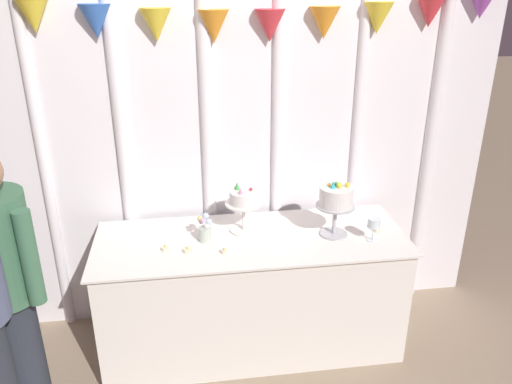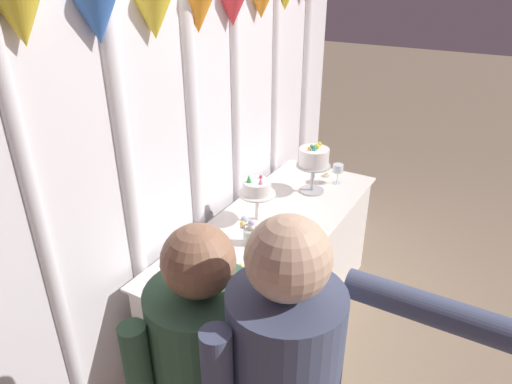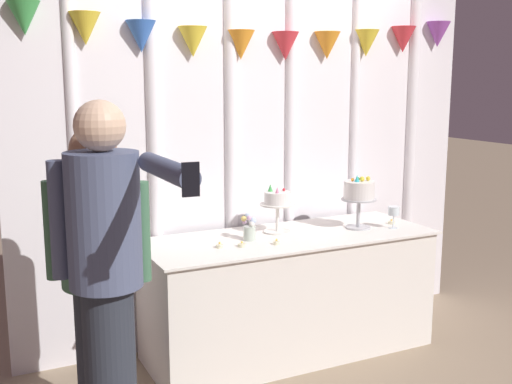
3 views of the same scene
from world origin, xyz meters
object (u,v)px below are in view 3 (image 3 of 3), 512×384
at_px(tealight_far_left, 220,246).
at_px(tealight_near_left, 242,245).
at_px(tealight_near_right, 276,243).
at_px(cake_display_nearleft, 277,203).
at_px(wine_glass, 394,212).
at_px(tealight_far_right, 391,222).
at_px(flower_vase, 249,228).
at_px(cake_display_nearright, 359,193).
at_px(guest_man_dark_suit, 99,273).
at_px(guest_man_pink_jacket, 107,272).
at_px(cake_table, 289,294).

xyz_separation_m(tealight_far_left, tealight_near_left, (0.13, -0.04, -0.00)).
bearing_deg(tealight_near_right, cake_display_nearleft, 61.07).
xyz_separation_m(wine_glass, tealight_far_right, (0.07, 0.11, -0.10)).
distance_m(cake_display_nearleft, flower_vase, 0.29).
bearing_deg(tealight_far_right, tealight_near_right, -172.08).
bearing_deg(cake_display_nearright, wine_glass, -26.17).
distance_m(cake_display_nearleft, guest_man_dark_suit, 1.40).
xyz_separation_m(cake_display_nearleft, cake_display_nearright, (0.55, -0.13, 0.04)).
xyz_separation_m(cake_display_nearleft, guest_man_pink_jacket, (-1.31, -0.85, -0.04)).
bearing_deg(cake_display_nearright, tealight_near_left, -174.79).
relative_size(flower_vase, tealight_far_right, 3.46).
distance_m(flower_vase, guest_man_pink_jacket, 1.31).
xyz_separation_m(flower_vase, guest_man_pink_jacket, (-1.07, -0.76, 0.08)).
height_order(cake_display_nearright, wine_glass, cake_display_nearright).
relative_size(wine_glass, guest_man_pink_jacket, 0.09).
bearing_deg(tealight_far_right, cake_display_nearleft, 171.19).
relative_size(tealight_near_left, guest_man_pink_jacket, 0.03).
xyz_separation_m(cake_display_nearright, tealight_far_left, (-1.04, -0.05, -0.23)).
bearing_deg(cake_display_nearleft, tealight_near_right, -118.93).
bearing_deg(guest_man_pink_jacket, tealight_near_right, 26.58).
relative_size(cake_display_nearright, flower_vase, 2.22).
xyz_separation_m(cake_table, guest_man_pink_jacket, (-1.35, -0.75, 0.56)).
height_order(cake_table, flower_vase, flower_vase).
height_order(cake_table, wine_glass, wine_glass).
bearing_deg(tealight_far_right, tealight_near_left, -175.80).
height_order(cake_display_nearright, tealight_near_right, cake_display_nearright).
height_order(cake_table, tealight_far_right, tealight_far_right).
distance_m(wine_glass, guest_man_dark_suit, 2.07).
relative_size(cake_table, guest_man_dark_suit, 1.22).
xyz_separation_m(tealight_near_left, tealight_near_right, (0.21, -0.05, 0.00)).
bearing_deg(tealight_near_right, cake_table, 41.74).
height_order(tealight_near_right, guest_man_pink_jacket, guest_man_pink_jacket).
xyz_separation_m(tealight_near_right, guest_man_dark_suit, (-1.14, -0.27, 0.05)).
height_order(tealight_far_right, guest_man_pink_jacket, guest_man_pink_jacket).
bearing_deg(tealight_near_left, cake_table, 16.18).
height_order(cake_display_nearleft, tealight_near_right, cake_display_nearleft).
xyz_separation_m(cake_table, guest_man_dark_suit, (-1.32, -0.43, 0.46)).
distance_m(cake_table, tealight_near_right, 0.48).
distance_m(cake_display_nearleft, tealight_far_left, 0.55).
distance_m(cake_display_nearright, tealight_far_right, 0.37).
bearing_deg(tealight_near_right, guest_man_pink_jacket, -153.42).
distance_m(cake_display_nearright, tealight_far_left, 1.07).
relative_size(cake_display_nearleft, tealight_far_right, 6.69).
xyz_separation_m(flower_vase, tealight_near_right, (0.10, -0.18, -0.06)).
xyz_separation_m(cake_table, tealight_far_right, (0.80, -0.03, 0.41)).
bearing_deg(cake_display_nearleft, cake_table, -70.77).
height_order(flower_vase, tealight_far_left, flower_vase).
bearing_deg(guest_man_dark_suit, cake_table, 18.15).
relative_size(cake_table, tealight_near_left, 37.15).
relative_size(cake_table, tealight_near_right, 51.32).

